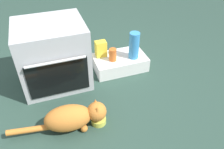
{
  "coord_description": "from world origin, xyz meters",
  "views": [
    {
      "loc": [
        -0.06,
        -1.59,
        1.54
      ],
      "look_at": [
        0.48,
        -0.03,
        0.25
      ],
      "focal_mm": 35.8,
      "sensor_mm": 36.0,
      "label": 1
    }
  ],
  "objects_px": {
    "water_bottle": "(134,46)",
    "sauce_jar": "(113,55)",
    "oven": "(53,55)",
    "snack_bag": "(101,49)",
    "pantry_cabinet": "(120,62)",
    "food_bowl": "(99,120)",
    "cat": "(73,117)"
  },
  "relations": [
    {
      "from": "water_bottle",
      "to": "sauce_jar",
      "type": "relative_size",
      "value": 2.14
    },
    {
      "from": "cat",
      "to": "water_bottle",
      "type": "distance_m",
      "value": 1.03
    },
    {
      "from": "pantry_cabinet",
      "to": "water_bottle",
      "type": "height_order",
      "value": "water_bottle"
    },
    {
      "from": "oven",
      "to": "pantry_cabinet",
      "type": "height_order",
      "value": "oven"
    },
    {
      "from": "oven",
      "to": "cat",
      "type": "xyz_separation_m",
      "value": [
        0.04,
        -0.69,
        -0.2
      ]
    },
    {
      "from": "sauce_jar",
      "to": "snack_bag",
      "type": "bearing_deg",
      "value": 126.37
    },
    {
      "from": "pantry_cabinet",
      "to": "oven",
      "type": "bearing_deg",
      "value": 179.25
    },
    {
      "from": "pantry_cabinet",
      "to": "food_bowl",
      "type": "bearing_deg",
      "value": -123.38
    },
    {
      "from": "food_bowl",
      "to": "sauce_jar",
      "type": "relative_size",
      "value": 0.93
    },
    {
      "from": "cat",
      "to": "snack_bag",
      "type": "xyz_separation_m",
      "value": [
        0.48,
        0.77,
        0.12
      ]
    },
    {
      "from": "oven",
      "to": "pantry_cabinet",
      "type": "bearing_deg",
      "value": -0.75
    },
    {
      "from": "water_bottle",
      "to": "sauce_jar",
      "type": "xyz_separation_m",
      "value": [
        -0.24,
        0.02,
        -0.08
      ]
    },
    {
      "from": "cat",
      "to": "snack_bag",
      "type": "distance_m",
      "value": 0.91
    },
    {
      "from": "cat",
      "to": "sauce_jar",
      "type": "distance_m",
      "value": 0.86
    },
    {
      "from": "pantry_cabinet",
      "to": "snack_bag",
      "type": "bearing_deg",
      "value": 154.88
    },
    {
      "from": "food_bowl",
      "to": "water_bottle",
      "type": "relative_size",
      "value": 0.43
    },
    {
      "from": "cat",
      "to": "sauce_jar",
      "type": "xyz_separation_m",
      "value": [
        0.57,
        0.64,
        0.1
      ]
    },
    {
      "from": "sauce_jar",
      "to": "snack_bag",
      "type": "relative_size",
      "value": 0.78
    },
    {
      "from": "cat",
      "to": "food_bowl",
      "type": "bearing_deg",
      "value": -0.0
    },
    {
      "from": "oven",
      "to": "snack_bag",
      "type": "relative_size",
      "value": 3.64
    },
    {
      "from": "food_bowl",
      "to": "water_bottle",
      "type": "bearing_deg",
      "value": 46.94
    },
    {
      "from": "oven",
      "to": "snack_bag",
      "type": "bearing_deg",
      "value": 8.93
    },
    {
      "from": "food_bowl",
      "to": "sauce_jar",
      "type": "xyz_separation_m",
      "value": [
        0.36,
        0.66,
        0.19
      ]
    },
    {
      "from": "cat",
      "to": "water_bottle",
      "type": "relative_size",
      "value": 2.73
    },
    {
      "from": "food_bowl",
      "to": "cat",
      "type": "xyz_separation_m",
      "value": [
        -0.21,
        0.02,
        0.1
      ]
    },
    {
      "from": "pantry_cabinet",
      "to": "food_bowl",
      "type": "relative_size",
      "value": 4.49
    },
    {
      "from": "pantry_cabinet",
      "to": "cat",
      "type": "height_order",
      "value": "cat"
    },
    {
      "from": "water_bottle",
      "to": "snack_bag",
      "type": "xyz_separation_m",
      "value": [
        -0.33,
        0.15,
        -0.06
      ]
    },
    {
      "from": "food_bowl",
      "to": "cat",
      "type": "relative_size",
      "value": 0.16
    },
    {
      "from": "water_bottle",
      "to": "food_bowl",
      "type": "bearing_deg",
      "value": -133.06
    },
    {
      "from": "pantry_cabinet",
      "to": "cat",
      "type": "bearing_deg",
      "value": -134.74
    },
    {
      "from": "food_bowl",
      "to": "sauce_jar",
      "type": "height_order",
      "value": "sauce_jar"
    }
  ]
}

